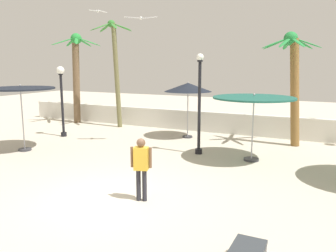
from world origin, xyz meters
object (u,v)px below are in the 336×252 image
object	(u,v)px
patio_umbrella_1	(21,92)
lamp_post_0	(199,102)
palm_tree_1	(76,68)
palm_tree_2	(293,76)
guest_0	(141,163)
patio_umbrella_0	(254,101)
lamp_post_1	(62,92)
patio_umbrella_3	(188,88)
seagull_1	(98,11)
palm_tree_0	(115,61)
seagull_2	(141,18)

from	to	relation	value
patio_umbrella_1	lamp_post_0	xyz separation A→B (m)	(6.64, 2.65, -0.36)
patio_umbrella_1	palm_tree_1	xyz separation A→B (m)	(-2.57, 6.39, 0.85)
palm_tree_2	guest_0	world-z (taller)	palm_tree_2
patio_umbrella_0	lamp_post_1	xyz separation A→B (m)	(-9.30, 0.30, -0.03)
patio_umbrella_3	seagull_1	distance (m)	8.12
patio_umbrella_3	palm_tree_0	distance (m)	5.03
palm_tree_1	seagull_2	bearing A→B (deg)	-28.46
patio_umbrella_1	palm_tree_0	xyz separation A→B (m)	(0.29, 6.26, 1.27)
patio_umbrella_3	palm_tree_1	bearing A→B (deg)	171.81
lamp_post_0	seagull_1	distance (m)	10.51
palm_tree_2	guest_0	size ratio (longest dim) A/B	2.92
palm_tree_0	lamp_post_0	xyz separation A→B (m)	(6.35, -3.61, -1.63)
lamp_post_0	guest_0	size ratio (longest dim) A/B	2.35
patio_umbrella_1	palm_tree_2	world-z (taller)	palm_tree_2
patio_umbrella_1	palm_tree_1	world-z (taller)	palm_tree_1
guest_0	seagull_2	bearing A→B (deg)	119.81
patio_umbrella_1	lamp_post_1	distance (m)	2.95
lamp_post_1	seagull_2	bearing A→B (deg)	-0.46
lamp_post_1	lamp_post_0	bearing A→B (deg)	-1.89
patio_umbrella_1	lamp_post_0	distance (m)	7.16
guest_0	seagull_1	distance (m)	14.22
patio_umbrella_0	patio_umbrella_3	world-z (taller)	patio_umbrella_3
patio_umbrella_0	palm_tree_2	xyz separation A→B (m)	(0.95, 3.18, 0.82)
palm_tree_0	seagull_2	xyz separation A→B (m)	(3.67, -3.41, 1.69)
seagull_2	patio_umbrella_1	bearing A→B (deg)	-144.21
patio_umbrella_0	patio_umbrella_3	distance (m)	4.58
palm_tree_1	lamp_post_1	size ratio (longest dim) A/B	1.55
palm_tree_2	seagull_2	bearing A→B (deg)	-153.09
patio_umbrella_1	guest_0	bearing A→B (deg)	-19.50
seagull_1	palm_tree_2	bearing A→B (deg)	-8.04
lamp_post_0	lamp_post_1	size ratio (longest dim) A/B	1.15
lamp_post_1	palm_tree_0	bearing A→B (deg)	76.05
palm_tree_0	palm_tree_2	size ratio (longest dim) A/B	1.21
palm_tree_1	seagull_1	size ratio (longest dim) A/B	4.98
patio_umbrella_3	palm_tree_0	world-z (taller)	palm_tree_0
palm_tree_1	lamp_post_1	distance (m)	4.19
patio_umbrella_3	lamp_post_0	world-z (taller)	lamp_post_0
palm_tree_0	lamp_post_1	xyz separation A→B (m)	(-0.84, -3.37, -1.52)
patio_umbrella_1	patio_umbrella_3	world-z (taller)	patio_umbrella_1
palm_tree_1	guest_0	size ratio (longest dim) A/B	3.17
seagull_2	lamp_post_1	bearing A→B (deg)	179.54
palm_tree_1	seagull_2	distance (m)	7.72
guest_0	lamp_post_0	bearing A→B (deg)	94.17
patio_umbrella_1	lamp_post_0	size ratio (longest dim) A/B	0.69
patio_umbrella_0	lamp_post_1	distance (m)	9.31
patio_umbrella_1	palm_tree_0	size ratio (longest dim) A/B	0.46
palm_tree_0	seagull_1	distance (m)	3.61
patio_umbrella_0	lamp_post_0	world-z (taller)	lamp_post_0
seagull_1	seagull_2	xyz separation A→B (m)	(5.56, -4.51, -1.19)
palm_tree_0	seagull_2	world-z (taller)	palm_tree_0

